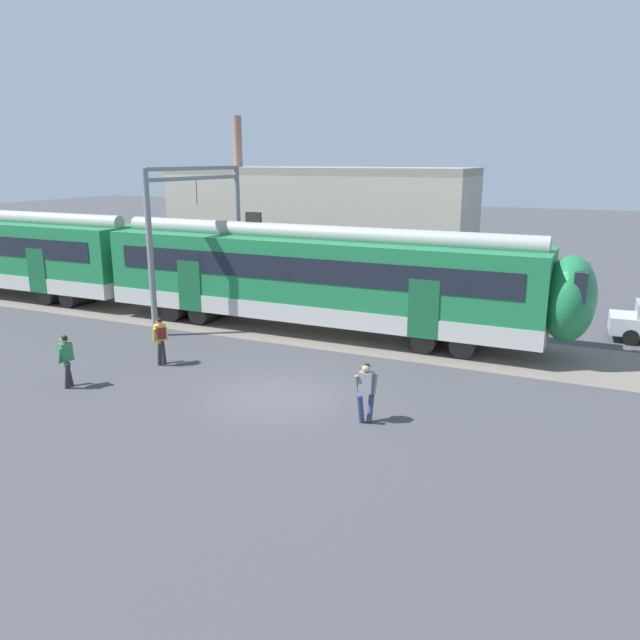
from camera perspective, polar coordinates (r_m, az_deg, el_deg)
ground_plane at (r=18.65m, az=-3.85°, el=-6.99°), size 160.00×160.00×0.00m
track_bed at (r=31.63m, az=-18.94°, el=1.25°), size 80.00×4.40×0.01m
commuter_train at (r=36.24m, az=-27.15°, el=5.66°), size 56.65×3.07×4.73m
pedestrian_green at (r=20.55m, az=-22.19°, el=-3.18°), size 0.60×0.62×1.67m
pedestrian_yellow at (r=21.79m, az=-14.37°, el=-1.49°), size 0.53×0.67×1.67m
pedestrian_grey at (r=16.58m, az=4.26°, el=-6.15°), size 0.53×0.64×1.67m
catenary_gantry at (r=27.43m, az=-11.10°, el=8.98°), size 0.24×6.64×6.53m
background_building at (r=34.94m, az=-0.19°, el=8.56°), size 16.81×5.00×9.20m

